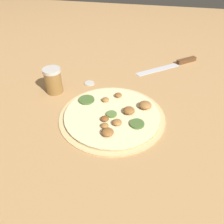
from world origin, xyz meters
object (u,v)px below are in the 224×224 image
object	(u,v)px
pizza	(113,115)
loose_cap	(89,83)
knife	(178,63)
spice_jar	(53,80)

from	to	relation	value
pizza	loose_cap	distance (m)	0.22
pizza	knife	distance (m)	0.46
knife	spice_jar	size ratio (longest dim) A/B	2.78
pizza	knife	bearing A→B (deg)	154.38
spice_jar	pizza	bearing A→B (deg)	68.56
knife	spice_jar	world-z (taller)	spice_jar
knife	loose_cap	size ratio (longest dim) A/B	6.66
pizza	loose_cap	bearing A→B (deg)	-142.76
spice_jar	loose_cap	xyz separation A→B (m)	(-0.08, 0.10, -0.04)
pizza	loose_cap	world-z (taller)	pizza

